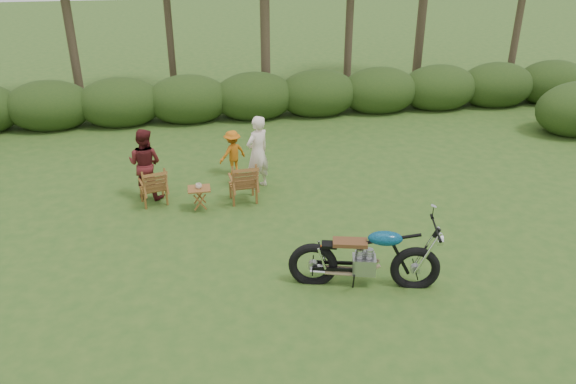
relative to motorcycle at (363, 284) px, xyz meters
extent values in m
plane|color=#2A4E1A|center=(-0.77, 0.26, 0.00)|extent=(80.00, 80.00, 0.00)
cylinder|color=#3C2F20|center=(-3.27, 12.46, 3.15)|extent=(0.24, 0.24, 6.30)
ellipsoid|color=#213B15|center=(-6.77, 9.26, 0.63)|extent=(2.52, 1.68, 1.51)
ellipsoid|color=#213B15|center=(-4.77, 9.26, 0.63)|extent=(2.52, 1.68, 1.51)
ellipsoid|color=#213B15|center=(-2.77, 9.26, 0.63)|extent=(2.52, 1.68, 1.51)
ellipsoid|color=#213B15|center=(-0.77, 9.26, 0.63)|extent=(2.52, 1.68, 1.51)
ellipsoid|color=#213B15|center=(1.23, 9.26, 0.63)|extent=(2.52, 1.68, 1.51)
ellipsoid|color=#213B15|center=(3.23, 9.26, 0.63)|extent=(2.52, 1.68, 1.51)
ellipsoid|color=#213B15|center=(5.23, 9.26, 0.63)|extent=(2.52, 1.68, 1.51)
ellipsoid|color=#213B15|center=(7.23, 9.26, 0.63)|extent=(2.52, 1.68, 1.51)
ellipsoid|color=#213B15|center=(9.23, 9.26, 0.63)|extent=(2.52, 1.68, 1.51)
imported|color=beige|center=(-2.61, 3.18, 0.55)|extent=(0.15, 0.15, 0.10)
imported|color=#F4DDC9|center=(-1.27, 4.07, 0.00)|extent=(0.74, 0.70, 1.69)
imported|color=#531719|center=(-3.72, 4.01, 0.00)|extent=(0.94, 0.85, 1.56)
imported|color=#BE6011|center=(-1.77, 4.91, 0.00)|extent=(0.82, 0.71, 1.09)
camera|label=1|loc=(-2.52, -7.47, 5.45)|focal=35.00mm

